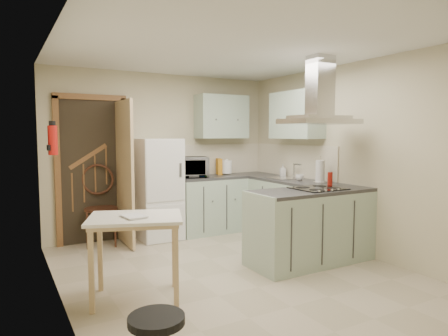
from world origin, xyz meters
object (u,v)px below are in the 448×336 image
fridge (159,189)px  drop_leaf_table (136,258)px  microwave (189,167)px  bentwood_chair (101,209)px  peninsula (311,226)px  extractor_hood (319,121)px

fridge → drop_leaf_table: bearing=-115.9°
microwave → bentwood_chair: bearing=-167.2°
bentwood_chair → microwave: 1.44m
peninsula → drop_leaf_table: peninsula is taller
peninsula → microwave: (-0.73, 1.98, 0.61)m
fridge → bentwood_chair: size_ratio=1.45×
drop_leaf_table → bentwood_chair: 2.08m
peninsula → extractor_hood: (0.10, 0.00, 1.27)m
drop_leaf_table → bentwood_chair: bentwood_chair is taller
peninsula → bentwood_chair: (-2.06, 2.05, 0.07)m
fridge → bentwood_chair: bearing=175.2°
drop_leaf_table → microwave: (1.47, 1.99, 0.66)m
drop_leaf_table → microwave: microwave is taller
fridge → extractor_hood: (1.32, -1.98, 0.97)m
extractor_hood → drop_leaf_table: 2.65m
fridge → drop_leaf_table: 2.25m
extractor_hood → microwave: 2.24m
extractor_hood → drop_leaf_table: bearing=-179.5°
peninsula → drop_leaf_table: (-2.19, -0.02, -0.05)m
bentwood_chair → microwave: size_ratio=1.82×
extractor_hood → fridge: bearing=123.8°
extractor_hood → bentwood_chair: 3.21m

